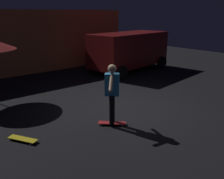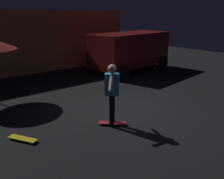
# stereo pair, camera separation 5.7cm
# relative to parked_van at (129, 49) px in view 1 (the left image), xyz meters

# --- Properties ---
(ground_plane) EXTENTS (28.00, 28.00, 0.00)m
(ground_plane) POSITION_rel_parked_van_xyz_m (-3.96, -4.11, -1.16)
(ground_plane) COLOR black
(low_building) EXTENTS (12.39, 4.11, 3.20)m
(low_building) POSITION_rel_parked_van_xyz_m (-4.72, 4.66, 0.44)
(low_building) COLOR #C67A47
(low_building) RESTS_ON ground_plane
(parked_van) EXTENTS (4.82, 2.75, 2.03)m
(parked_van) POSITION_rel_parked_van_xyz_m (0.00, 0.00, 0.00)
(parked_van) COLOR maroon
(parked_van) RESTS_ON ground_plane
(skateboard_ridden) EXTENTS (0.70, 0.69, 0.07)m
(skateboard_ridden) POSITION_rel_parked_van_xyz_m (-5.16, -4.80, -1.11)
(skateboard_ridden) COLOR #AD1E23
(skateboard_ridden) RESTS_ON ground_plane
(skateboard_spare) EXTENTS (0.56, 0.78, 0.07)m
(skateboard_spare) POSITION_rel_parked_van_xyz_m (-7.46, -4.12, -1.11)
(skateboard_spare) COLOR gold
(skateboard_spare) RESTS_ON ground_plane
(skater) EXTENTS (0.75, 0.76, 1.67)m
(skater) POSITION_rel_parked_van_xyz_m (-5.16, -4.80, -0.12)
(skater) COLOR black
(skater) RESTS_ON skateboard_ridden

